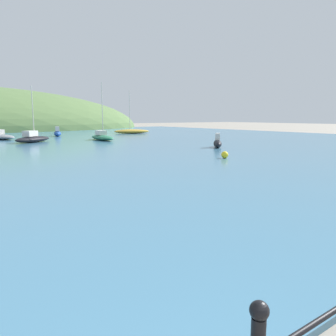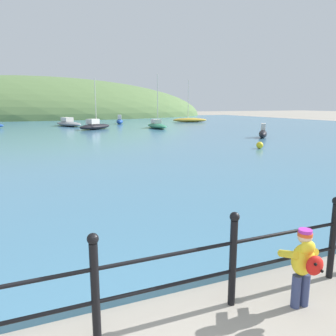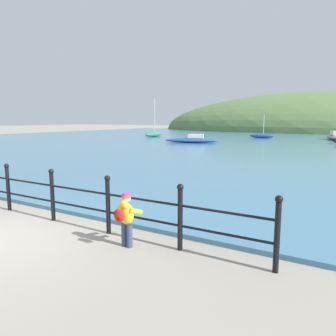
% 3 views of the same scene
% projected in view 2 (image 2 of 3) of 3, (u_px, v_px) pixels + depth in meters
% --- Properties ---
extents(water, '(80.00, 60.00, 0.10)m').
position_uv_depth(water, '(35.00, 130.00, 31.04)').
color(water, teal).
rests_on(water, ground).
extents(far_hillside, '(69.57, 38.27, 15.27)m').
position_uv_depth(far_hillside, '(32.00, 117.00, 63.16)').
color(far_hillside, '#567542').
rests_on(far_hillside, ground).
extents(iron_railing, '(10.15, 0.12, 1.21)m').
position_uv_depth(iron_railing, '(95.00, 285.00, 3.35)').
color(iron_railing, black).
rests_on(iron_railing, ground).
extents(child_in_coat, '(0.40, 0.55, 1.00)m').
position_uv_depth(child_in_coat, '(304.00, 261.00, 3.93)').
color(child_in_coat, navy).
rests_on(child_in_coat, ground).
extents(boat_far_left, '(1.36, 2.33, 1.10)m').
position_uv_depth(boat_far_left, '(120.00, 121.00, 39.54)').
color(boat_far_left, '#1E4793').
rests_on(boat_far_left, water).
extents(boat_blue_hull, '(4.82, 3.06, 5.54)m').
position_uv_depth(boat_blue_hull, '(190.00, 120.00, 43.80)').
color(boat_blue_hull, gold).
rests_on(boat_blue_hull, water).
extents(boat_nearest_quay, '(3.11, 5.03, 0.94)m').
position_uv_depth(boat_nearest_quay, '(69.00, 123.00, 35.64)').
color(boat_nearest_quay, gray).
rests_on(boat_nearest_quay, water).
extents(boat_far_right, '(3.90, 3.39, 4.76)m').
position_uv_depth(boat_far_right, '(95.00, 126.00, 31.06)').
color(boat_far_right, black).
rests_on(boat_far_right, water).
extents(boat_twin_mast, '(1.44, 4.38, 5.24)m').
position_uv_depth(boat_twin_mast, '(157.00, 125.00, 32.55)').
color(boat_twin_mast, '#287551').
rests_on(boat_twin_mast, water).
extents(boat_mid_harbor, '(1.77, 1.98, 1.01)m').
position_uv_depth(boat_mid_harbor, '(263.00, 133.00, 23.43)').
color(boat_mid_harbor, black).
rests_on(boat_mid_harbor, water).
extents(mooring_buoy, '(0.37, 0.37, 0.37)m').
position_uv_depth(mooring_buoy, '(260.00, 145.00, 17.66)').
color(mooring_buoy, yellow).
rests_on(mooring_buoy, water).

